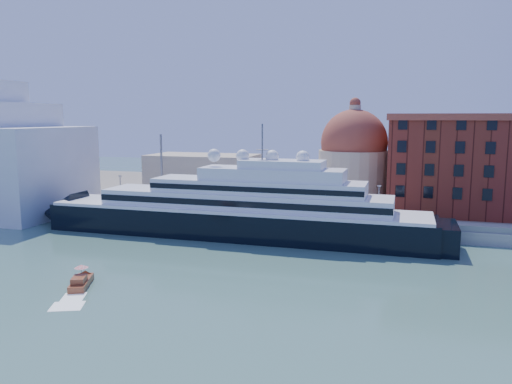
% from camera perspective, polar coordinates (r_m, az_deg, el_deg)
% --- Properties ---
extents(ground, '(400.00, 400.00, 0.00)m').
position_cam_1_polar(ground, '(83.99, -8.73, -8.45)').
color(ground, '#39635A').
rests_on(ground, ground).
extents(quay, '(180.00, 10.00, 2.50)m').
position_cam_1_polar(quay, '(114.33, -1.40, -3.15)').
color(quay, gray).
rests_on(quay, ground).
extents(land, '(260.00, 72.00, 2.00)m').
position_cam_1_polar(land, '(153.25, 3.39, -0.27)').
color(land, slate).
rests_on(land, ground).
extents(quay_fence, '(180.00, 0.10, 1.20)m').
position_cam_1_polar(quay_fence, '(109.78, -2.14, -2.66)').
color(quay_fence, slate).
rests_on(quay_fence, quay).
extents(superyacht, '(90.58, 12.56, 27.07)m').
position_cam_1_polar(superyacht, '(103.85, -3.89, -2.44)').
color(superyacht, black).
rests_on(superyacht, ground).
extents(service_barge, '(12.19, 6.64, 2.61)m').
position_cam_1_polar(service_barge, '(117.12, -18.45, -3.56)').
color(service_barge, white).
rests_on(service_barge, ground).
extents(water_taxi, '(4.73, 7.12, 3.22)m').
position_cam_1_polar(water_taxi, '(77.85, -19.39, -9.62)').
color(water_taxi, maroon).
rests_on(water_taxi, ground).
extents(warehouse, '(43.00, 19.00, 23.25)m').
position_cam_1_polar(warehouse, '(125.95, 24.52, 2.93)').
color(warehouse, maroon).
rests_on(warehouse, land).
extents(church, '(66.00, 18.00, 25.50)m').
position_cam_1_polar(church, '(133.86, 4.37, 2.72)').
color(church, beige).
rests_on(church, land).
extents(lamp_posts, '(120.80, 2.40, 18.00)m').
position_cam_1_polar(lamp_posts, '(115.89, -7.65, 1.24)').
color(lamp_posts, slate).
rests_on(lamp_posts, quay).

